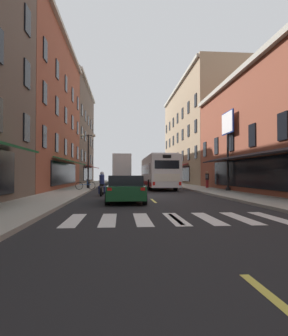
# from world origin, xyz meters

# --- Properties ---
(ground_plane) EXTENTS (34.80, 80.00, 0.10)m
(ground_plane) POSITION_xyz_m (0.00, 0.00, -0.05)
(ground_plane) COLOR black
(lane_centre_dashes) EXTENTS (0.14, 73.90, 0.01)m
(lane_centre_dashes) POSITION_xyz_m (0.00, -0.25, 0.00)
(lane_centre_dashes) COLOR #DBCC4C
(lane_centre_dashes) RESTS_ON ground
(crosswalk_near) EXTENTS (7.10, 2.80, 0.01)m
(crosswalk_near) POSITION_xyz_m (0.00, -10.00, 0.00)
(crosswalk_near) COLOR silver
(crosswalk_near) RESTS_ON ground
(sidewalk_left) EXTENTS (3.00, 80.00, 0.14)m
(sidewalk_left) POSITION_xyz_m (-5.90, 0.00, 0.07)
(sidewalk_left) COLOR #A39E93
(sidewalk_left) RESTS_ON ground
(sidewalk_right) EXTENTS (3.00, 80.00, 0.14)m
(sidewalk_right) POSITION_xyz_m (5.90, 0.00, 0.07)
(sidewalk_right) COLOR #A39E93
(sidewalk_right) RESTS_ON ground
(billboard_sign) EXTENTS (0.40, 2.48, 6.55)m
(billboard_sign) POSITION_xyz_m (7.05, 3.81, 5.02)
(billboard_sign) COLOR black
(billboard_sign) RESTS_ON sidewalk_right
(transit_bus) EXTENTS (2.66, 11.79, 3.30)m
(transit_bus) POSITION_xyz_m (2.00, 10.04, 1.73)
(transit_bus) COLOR silver
(transit_bus) RESTS_ON ground
(box_truck) EXTENTS (2.62, 8.06, 4.10)m
(box_truck) POSITION_xyz_m (-1.76, 20.64, 2.10)
(box_truck) COLOR black
(box_truck) RESTS_ON ground
(sedan_near) EXTENTS (1.99, 4.43, 1.41)m
(sedan_near) POSITION_xyz_m (-1.55, -4.20, 0.71)
(sedan_near) COLOR #144723
(sedan_near) RESTS_ON ground
(sedan_mid) EXTENTS (1.88, 4.50, 1.36)m
(sedan_mid) POSITION_xyz_m (-1.96, 31.56, 0.69)
(sedan_mid) COLOR black
(sedan_mid) RESTS_ON ground
(motorcycle_rider) EXTENTS (0.62, 2.07, 1.66)m
(motorcycle_rider) POSITION_xyz_m (-3.10, 0.53, 0.71)
(motorcycle_rider) COLOR black
(motorcycle_rider) RESTS_ON ground
(bicycle_near) EXTENTS (1.71, 0.48, 0.91)m
(bicycle_near) POSITION_xyz_m (-4.89, 5.99, 0.50)
(bicycle_near) COLOR black
(bicycle_near) RESTS_ON sidewalk_left
(pedestrian_near) EXTENTS (0.44, 0.52, 1.63)m
(pedestrian_near) POSITION_xyz_m (6.78, 8.73, 1.00)
(pedestrian_near) COLOR maroon
(pedestrian_near) RESTS_ON sidewalk_right
(street_lamp_twin) EXTENTS (1.42, 0.32, 5.29)m
(street_lamp_twin) POSITION_xyz_m (-4.99, 9.02, 3.07)
(street_lamp_twin) COLOR black
(street_lamp_twin) RESTS_ON sidewalk_left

